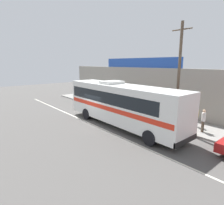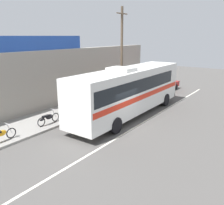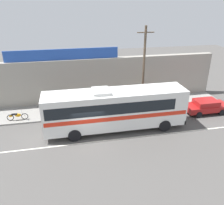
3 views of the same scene
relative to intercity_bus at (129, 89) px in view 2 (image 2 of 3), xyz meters
The scene contains 12 objects.
ground_plane 3.26m from the intercity_bus, 159.48° to the right, with size 70.00×70.00×0.00m, color #4F4C49.
sidewalk_slab 5.31m from the intercity_bus, 118.61° to the left, with size 30.00×3.60×0.14m, color gray.
storefront_facade 6.89m from the intercity_bus, 110.01° to the left, with size 30.00×0.70×4.80m, color gray.
storefront_billboard 8.26m from the intercity_bus, 121.44° to the left, with size 11.31×0.12×1.10m, color #234CAD.
road_center_stripe 3.55m from the intercity_bus, 144.48° to the right, with size 30.00×0.14×0.01m, color silver.
intercity_bus is the anchor object (origin of this frame).
parked_car 9.80m from the intercity_bus, ahead, with size 4.24×1.88×1.37m.
utility_pole 5.12m from the intercity_bus, 40.78° to the left, with size 1.60×0.22×8.22m.
motorcycle_black 9.26m from the intercity_bus, 159.71° to the left, with size 1.89×0.56×0.94m.
motorcycle_orange 6.23m from the intercity_bus, 147.65° to the left, with size 1.83×0.56×0.94m.
pedestrian_near_shop 6.35m from the intercity_bus, 44.24° to the left, with size 0.30×0.48×1.71m.
pedestrian_far_right 6.55m from the intercity_bus, 33.83° to the left, with size 0.30×0.48×1.76m.
Camera 2 is at (-12.76, -8.28, 5.89)m, focal length 38.71 mm.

